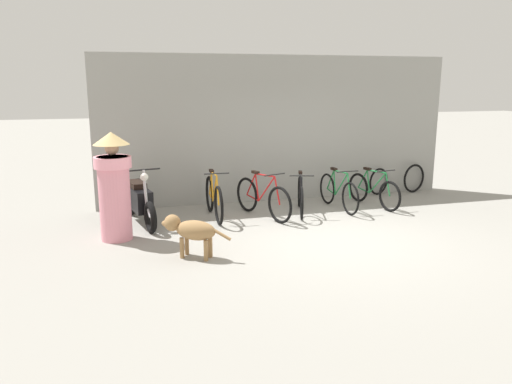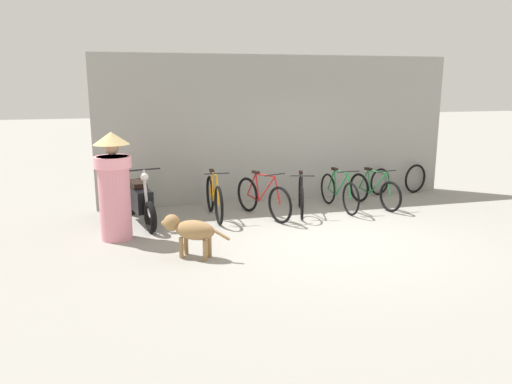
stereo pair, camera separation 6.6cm
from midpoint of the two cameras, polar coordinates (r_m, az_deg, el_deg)
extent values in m
plane|color=gray|center=(8.35, 9.17, -5.29)|extent=(60.00, 60.00, 0.00)
cube|color=gray|center=(10.79, 2.90, 7.22)|extent=(7.71, 0.20, 3.08)
torus|color=black|center=(8.98, -4.06, -1.54)|extent=(0.06, 0.71, 0.71)
torus|color=black|center=(9.90, -5.08, -0.22)|extent=(0.06, 0.71, 0.71)
cylinder|color=orange|center=(9.28, -4.51, 0.39)|extent=(0.03, 0.48, 0.59)
cylinder|color=orange|center=(9.56, -4.79, 0.63)|extent=(0.03, 0.12, 0.54)
cylinder|color=orange|center=(9.28, -4.59, 2.07)|extent=(0.04, 0.56, 0.06)
cylinder|color=orange|center=(9.74, -4.90, -0.60)|extent=(0.03, 0.37, 0.08)
cylinder|color=orange|center=(9.73, -4.98, 1.00)|extent=(0.03, 0.29, 0.49)
cylinder|color=orange|center=(8.99, -4.17, 0.17)|extent=(0.03, 0.17, 0.52)
cube|color=black|center=(9.55, -4.88, 2.43)|extent=(0.07, 0.18, 0.05)
cylinder|color=black|center=(9.00, -4.29, 2.12)|extent=(0.46, 0.03, 0.02)
torus|color=black|center=(9.05, 2.96, -1.49)|extent=(0.28, 0.66, 0.68)
torus|color=black|center=(9.88, -0.79, -0.29)|extent=(0.28, 0.66, 0.68)
cylinder|color=red|center=(9.32, 1.43, 0.33)|extent=(0.20, 0.50, 0.57)
cylinder|color=red|center=(9.56, 0.36, 0.54)|extent=(0.07, 0.13, 0.52)
cylinder|color=red|center=(9.31, 1.25, 1.93)|extent=(0.23, 0.58, 0.06)
cylinder|color=red|center=(9.73, -0.14, -0.65)|extent=(0.16, 0.38, 0.08)
cylinder|color=red|center=(9.71, -0.32, 0.89)|extent=(0.13, 0.30, 0.48)
cylinder|color=red|center=(9.06, 2.67, 0.13)|extent=(0.09, 0.18, 0.51)
cube|color=black|center=(9.55, 0.18, 2.28)|extent=(0.13, 0.19, 0.05)
cylinder|color=black|center=(9.06, 2.38, 2.00)|extent=(0.44, 0.18, 0.02)
torus|color=black|center=(9.33, 5.48, -1.30)|extent=(0.23, 0.61, 0.63)
torus|color=black|center=(10.30, 5.22, 0.03)|extent=(0.23, 0.61, 0.63)
cylinder|color=black|center=(9.66, 5.40, 0.42)|extent=(0.18, 0.48, 0.52)
cylinder|color=black|center=(9.95, 5.32, 0.68)|extent=(0.07, 0.13, 0.48)
cylinder|color=black|center=(9.66, 5.41, 1.84)|extent=(0.20, 0.56, 0.06)
cylinder|color=black|center=(10.12, 5.26, -0.33)|extent=(0.14, 0.37, 0.07)
cylinder|color=black|center=(10.12, 5.28, 1.03)|extent=(0.12, 0.29, 0.44)
cylinder|color=black|center=(9.35, 5.49, 0.16)|extent=(0.08, 0.18, 0.46)
cube|color=black|center=(9.94, 5.34, 2.23)|extent=(0.12, 0.19, 0.05)
cylinder|color=black|center=(9.37, 5.50, 1.85)|extent=(0.45, 0.16, 0.02)
torus|color=black|center=(9.77, 10.98, -0.78)|extent=(0.08, 0.65, 0.65)
torus|color=black|center=(10.61, 8.40, 0.37)|extent=(0.08, 0.65, 0.65)
cylinder|color=#1E7238|center=(10.05, 9.97, 0.86)|extent=(0.05, 0.49, 0.54)
cylinder|color=#1E7238|center=(10.30, 9.23, 1.07)|extent=(0.03, 0.13, 0.49)
cylinder|color=#1E7238|center=(10.05, 9.89, 2.26)|extent=(0.06, 0.57, 0.06)
cylinder|color=#1E7238|center=(10.46, 8.85, 0.04)|extent=(0.05, 0.37, 0.08)
cylinder|color=#1E7238|center=(10.45, 8.77, 1.39)|extent=(0.04, 0.29, 0.45)
cylinder|color=#1E7238|center=(9.78, 10.82, 0.65)|extent=(0.04, 0.18, 0.48)
cube|color=black|center=(10.29, 9.16, 2.61)|extent=(0.08, 0.18, 0.05)
cylinder|color=black|center=(9.79, 10.68, 2.31)|extent=(0.46, 0.05, 0.02)
torus|color=black|center=(10.21, 15.30, -0.51)|extent=(0.18, 0.62, 0.62)
torus|color=black|center=(10.92, 11.87, 0.50)|extent=(0.18, 0.62, 0.62)
cylinder|color=#1E7238|center=(10.44, 13.97, 0.98)|extent=(0.13, 0.48, 0.51)
cylinder|color=#1E7238|center=(10.65, 12.98, 1.16)|extent=(0.05, 0.13, 0.47)
cylinder|color=#1E7238|center=(10.43, 13.86, 2.27)|extent=(0.15, 0.55, 0.06)
cylinder|color=#1E7238|center=(10.79, 12.47, 0.20)|extent=(0.10, 0.37, 0.07)
cylinder|color=#1E7238|center=(10.78, 12.37, 1.46)|extent=(0.09, 0.29, 0.43)
cylinder|color=#1E7238|center=(10.21, 15.10, 0.80)|extent=(0.06, 0.17, 0.46)
cube|color=black|center=(10.64, 12.88, 2.59)|extent=(0.11, 0.19, 0.05)
cylinder|color=black|center=(10.22, 14.91, 2.32)|extent=(0.45, 0.12, 0.02)
torus|color=black|center=(8.67, -11.77, -2.83)|extent=(0.21, 0.56, 0.55)
torus|color=black|center=(9.96, -13.84, -0.94)|extent=(0.21, 0.56, 0.55)
cube|color=black|center=(9.27, -12.93, -0.76)|extent=(0.45, 0.91, 0.39)
cube|color=black|center=(9.37, -13.24, 0.90)|extent=(0.35, 0.59, 0.10)
cylinder|color=silver|center=(8.80, -12.34, 0.55)|extent=(0.08, 0.16, 0.60)
cylinder|color=silver|center=(8.74, -11.97, -2.11)|extent=(0.09, 0.23, 0.21)
cylinder|color=black|center=(8.79, -12.52, 2.51)|extent=(0.57, 0.14, 0.03)
sphere|color=silver|center=(8.78, -12.42, 1.71)|extent=(0.17, 0.17, 0.14)
ellipsoid|color=#997247|center=(7.32, -6.74, -4.35)|extent=(0.67, 0.58, 0.29)
cylinder|color=#997247|center=(7.41, -8.29, -6.33)|extent=(0.09, 0.09, 0.31)
cylinder|color=#997247|center=(7.55, -7.74, -5.96)|extent=(0.09, 0.09, 0.31)
cylinder|color=#997247|center=(7.25, -5.58, -6.67)|extent=(0.09, 0.09, 0.31)
cylinder|color=#997247|center=(7.39, -5.08, -6.29)|extent=(0.09, 0.09, 0.31)
sphere|color=#997247|center=(7.46, -9.36, -3.47)|extent=(0.34, 0.34, 0.25)
ellipsoid|color=#997247|center=(7.51, -10.07, -3.53)|extent=(0.17, 0.16, 0.09)
cylinder|color=#997247|center=(7.17, -3.71, -4.90)|extent=(0.25, 0.19, 0.16)
cylinder|color=pink|center=(8.37, -15.62, -0.70)|extent=(0.51, 0.51, 1.37)
cylinder|color=#FFA0B2|center=(8.26, -15.86, 3.32)|extent=(0.60, 0.60, 0.18)
sphere|color=tan|center=(8.23, -15.95, 4.83)|extent=(0.22, 0.22, 0.22)
cone|color=tan|center=(8.21, -16.02, 5.94)|extent=(0.58, 0.58, 0.20)
torus|color=black|center=(12.14, 17.89, 1.47)|extent=(0.66, 0.23, 0.67)
torus|color=black|center=(11.68, 14.12, 1.16)|extent=(0.59, 0.26, 0.62)
camera|label=1|loc=(0.03, -89.78, 0.05)|focal=35.00mm
camera|label=2|loc=(0.03, 90.22, -0.05)|focal=35.00mm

